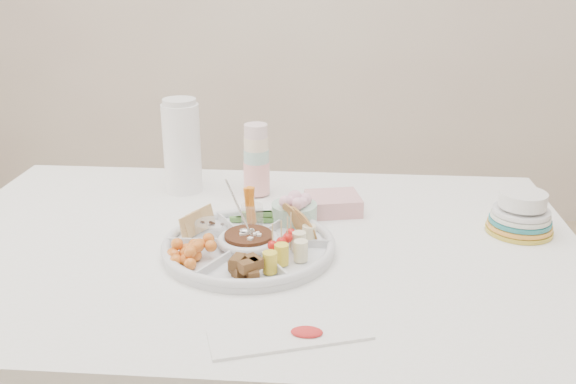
# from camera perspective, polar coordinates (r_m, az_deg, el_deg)

# --- Properties ---
(dining_table) EXTENTS (1.52, 1.02, 0.76)m
(dining_table) POSITION_cam_1_polar(r_m,az_deg,el_deg) (1.69, -2.88, -16.17)
(dining_table) COLOR white
(dining_table) RESTS_ON floor
(party_tray) EXTENTS (0.40, 0.40, 0.04)m
(party_tray) POSITION_cam_1_polar(r_m,az_deg,el_deg) (1.44, -3.51, -4.58)
(party_tray) COLOR white
(party_tray) RESTS_ON dining_table
(bean_dip) EXTENTS (0.11, 0.11, 0.04)m
(bean_dip) POSITION_cam_1_polar(r_m,az_deg,el_deg) (1.43, -3.52, -4.30)
(bean_dip) COLOR #57331A
(bean_dip) RESTS_ON party_tray
(tortillas) EXTENTS (0.11, 0.11, 0.06)m
(tortillas) POSITION_cam_1_polar(r_m,az_deg,el_deg) (1.48, 1.04, -2.81)
(tortillas) COLOR #9E7F43
(tortillas) RESTS_ON party_tray
(carrot_cucumber) EXTENTS (0.11, 0.11, 0.09)m
(carrot_cucumber) POSITION_cam_1_polar(r_m,az_deg,el_deg) (1.54, -3.12, -1.10)
(carrot_cucumber) COLOR orange
(carrot_cucumber) RESTS_ON party_tray
(pita_raisins) EXTENTS (0.11, 0.11, 0.06)m
(pita_raisins) POSITION_cam_1_polar(r_m,az_deg,el_deg) (1.50, -7.60, -2.68)
(pita_raisins) COLOR tan
(pita_raisins) RESTS_ON party_tray
(cherries) EXTENTS (0.12, 0.12, 0.05)m
(cherries) POSITION_cam_1_polar(r_m,az_deg,el_deg) (1.39, -8.43, -5.12)
(cherries) COLOR #D2763A
(cherries) RESTS_ON party_tray
(granola_chunks) EXTENTS (0.11, 0.11, 0.05)m
(granola_chunks) POSITION_cam_1_polar(r_m,az_deg,el_deg) (1.31, -4.04, -6.47)
(granola_chunks) COLOR #412618
(granola_chunks) RESTS_ON party_tray
(banana_tomato) EXTENTS (0.10, 0.10, 0.08)m
(banana_tomato) POSITION_cam_1_polar(r_m,az_deg,el_deg) (1.36, 0.97, -4.43)
(banana_tomato) COLOR #F2EB95
(banana_tomato) RESTS_ON party_tray
(cup_stack) EXTENTS (0.09, 0.09, 0.20)m
(cup_stack) POSITION_cam_1_polar(r_m,az_deg,el_deg) (1.75, -2.83, 2.81)
(cup_stack) COLOR #DCF6C7
(cup_stack) RESTS_ON dining_table
(thermos) EXTENTS (0.12, 0.12, 0.27)m
(thermos) POSITION_cam_1_polar(r_m,az_deg,el_deg) (1.79, -9.42, 4.16)
(thermos) COLOR white
(thermos) RESTS_ON dining_table
(flower_bowl) EXTENTS (0.14, 0.14, 0.08)m
(flower_bowl) POSITION_cam_1_polar(r_m,az_deg,el_deg) (1.56, 0.56, -1.55)
(flower_bowl) COLOR #97D2B0
(flower_bowl) RESTS_ON dining_table
(napkin_stack) EXTENTS (0.15, 0.14, 0.04)m
(napkin_stack) POSITION_cam_1_polar(r_m,az_deg,el_deg) (1.66, 4.03, -1.03)
(napkin_stack) COLOR #DA9B9E
(napkin_stack) RESTS_ON dining_table
(plate_stack) EXTENTS (0.16, 0.16, 0.10)m
(plate_stack) POSITION_cam_1_polar(r_m,az_deg,el_deg) (1.62, 20.01, -1.73)
(plate_stack) COLOR gold
(plate_stack) RESTS_ON dining_table
(placemat) EXTENTS (0.30, 0.18, 0.01)m
(placemat) POSITION_cam_1_polar(r_m,az_deg,el_deg) (1.15, 0.15, -12.52)
(placemat) COLOR white
(placemat) RESTS_ON dining_table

